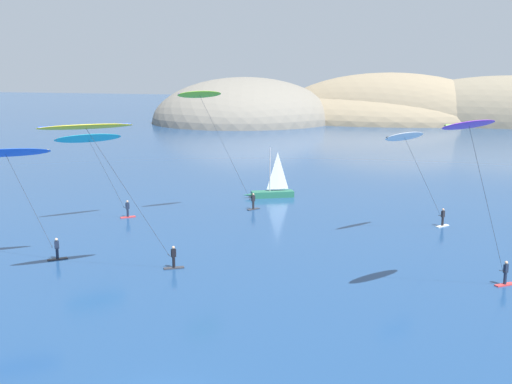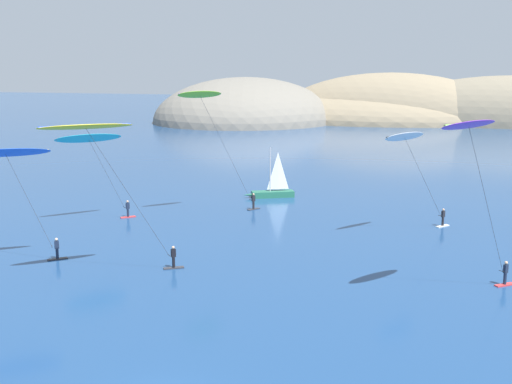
{
  "view_description": "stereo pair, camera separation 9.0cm",
  "coord_description": "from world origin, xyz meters",
  "views": [
    {
      "loc": [
        11.65,
        -22.88,
        14.58
      ],
      "look_at": [
        -4.37,
        27.89,
        4.2
      ],
      "focal_mm": 45.0,
      "sensor_mm": 36.0,
      "label": 1
    },
    {
      "loc": [
        11.73,
        -22.85,
        14.58
      ],
      "look_at": [
        -4.37,
        27.89,
        4.2
      ],
      "focal_mm": 45.0,
      "sensor_mm": 36.0,
      "label": 2
    }
  ],
  "objects": [
    {
      "name": "kitesurfer_blue",
      "position": [
        -19.63,
        16.05,
        7.88
      ],
      "size": [
        6.11,
        5.02,
        8.88
      ],
      "color": "#2D2D33",
      "rests_on": "ground"
    },
    {
      "name": "headland_island",
      "position": [
        -12.91,
        153.65,
        0.0
      ],
      "size": [
        128.13,
        69.81,
        26.45
      ],
      "color": "slate",
      "rests_on": "ground"
    },
    {
      "name": "kitesurfer_purple",
      "position": [
        12.52,
        18.01,
        10.34
      ],
      "size": [
        5.74,
        7.3,
        11.59
      ],
      "color": "red",
      "rests_on": "ground"
    },
    {
      "name": "kitesurfer_cyan",
      "position": [
        -21.18,
        29.62,
        7.55
      ],
      "size": [
        5.6,
        6.12,
        8.56
      ],
      "color": "red",
      "rests_on": "ground"
    },
    {
      "name": "sailboat_near",
      "position": [
        -8.43,
        45.99,
        0.64
      ],
      "size": [
        5.67,
        3.68,
        5.7
      ],
      "color": "#23664C",
      "rests_on": "ground"
    },
    {
      "name": "kitesurfer_white",
      "position": [
        7.67,
        33.28,
        8.03
      ],
      "size": [
        5.89,
        7.89,
        9.27
      ],
      "color": "silver",
      "rests_on": "ground"
    },
    {
      "name": "kitesurfer_lime",
      "position": [
        -11.91,
        35.43,
        10.85
      ],
      "size": [
        6.61,
        7.11,
        12.43
      ],
      "color": "#2D2D33",
      "rests_on": "ground"
    },
    {
      "name": "kitesurfer_yellow",
      "position": [
        -11.65,
        14.74,
        9.86
      ],
      "size": [
        7.66,
        7.3,
        10.96
      ],
      "color": "#2D2D33",
      "rests_on": "ground"
    }
  ]
}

